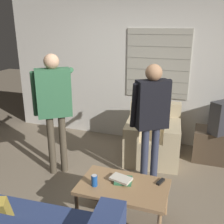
% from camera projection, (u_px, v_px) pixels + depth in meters
% --- Properties ---
extents(ground_plane, '(16.00, 16.00, 0.00)m').
position_uv_depth(ground_plane, '(101.00, 201.00, 3.26)').
color(ground_plane, '#7F705B').
extents(wall_back, '(5.20, 0.08, 2.55)m').
position_uv_depth(wall_back, '(142.00, 72.00, 4.66)').
color(wall_back, silver).
rests_on(wall_back, ground_plane).
extents(armchair_beige, '(0.91, 0.97, 0.86)m').
position_uv_depth(armchair_beige, '(153.00, 138.00, 4.24)').
color(armchair_beige, '#C6B289').
rests_on(armchair_beige, ground_plane).
extents(coffee_table, '(0.96, 0.58, 0.45)m').
position_uv_depth(coffee_table, '(123.00, 189.00, 2.82)').
color(coffee_table, '#9E754C').
rests_on(coffee_table, ground_plane).
extents(tv_stand, '(0.90, 0.46, 0.51)m').
position_uv_depth(tv_stand, '(223.00, 146.00, 4.13)').
color(tv_stand, '#4C3D2D').
rests_on(tv_stand, ground_plane).
extents(person_left_standing, '(0.55, 0.88, 1.73)m').
position_uv_depth(person_left_standing, '(54.00, 100.00, 3.57)').
color(person_left_standing, '#4C4233').
rests_on(person_left_standing, ground_plane).
extents(person_right_standing, '(0.51, 0.83, 1.64)m').
position_uv_depth(person_right_standing, '(151.00, 111.00, 3.32)').
color(person_right_standing, '#33384C').
rests_on(person_right_standing, ground_plane).
extents(book_stack, '(0.26, 0.22, 0.05)m').
position_uv_depth(book_stack, '(122.00, 180.00, 2.86)').
color(book_stack, '#33754C').
rests_on(book_stack, coffee_table).
extents(soda_can, '(0.07, 0.07, 0.13)m').
position_uv_depth(soda_can, '(94.00, 180.00, 2.78)').
color(soda_can, '#194C9E').
rests_on(soda_can, coffee_table).
extents(spare_remote, '(0.08, 0.14, 0.02)m').
position_uv_depth(spare_remote, '(161.00, 182.00, 2.85)').
color(spare_remote, black).
rests_on(spare_remote, coffee_table).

